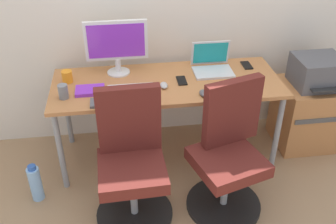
{
  "coord_description": "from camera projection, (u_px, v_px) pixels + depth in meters",
  "views": [
    {
      "loc": [
        -0.36,
        -2.61,
        2.11
      ],
      "look_at": [
        0.0,
        -0.05,
        0.46
      ],
      "focal_mm": 41.4,
      "sensor_mm": 36.0,
      "label": 1
    }
  ],
  "objects": [
    {
      "name": "ground_plane",
      "position": [
        167.0,
        153.0,
        3.35
      ],
      "size": [
        5.28,
        5.28,
        0.0
      ],
      "primitive_type": "plane",
      "color": "#9E7A56"
    },
    {
      "name": "desk",
      "position": [
        167.0,
        88.0,
        3.01
      ],
      "size": [
        1.76,
        0.68,
        0.7
      ],
      "color": "#B77542",
      "rests_on": "ground"
    },
    {
      "name": "office_chair_left",
      "position": [
        132.0,
        163.0,
        2.59
      ],
      "size": [
        0.54,
        0.54,
        0.94
      ],
      "color": "black",
      "rests_on": "ground"
    },
    {
      "name": "office_chair_right",
      "position": [
        228.0,
        155.0,
        2.67
      ],
      "size": [
        0.55,
        0.55,
        0.94
      ],
      "color": "black",
      "rests_on": "ground"
    },
    {
      "name": "side_cabinet",
      "position": [
        308.0,
        114.0,
        3.36
      ],
      "size": [
        0.52,
        0.47,
        0.58
      ],
      "color": "#B77542",
      "rests_on": "ground"
    },
    {
      "name": "printer",
      "position": [
        318.0,
        72.0,
        3.14
      ],
      "size": [
        0.38,
        0.4,
        0.24
      ],
      "color": "#515156",
      "rests_on": "side_cabinet"
    },
    {
      "name": "water_bottle_on_floor",
      "position": [
        36.0,
        183.0,
        2.83
      ],
      "size": [
        0.09,
        0.09,
        0.31
      ],
      "color": "#8CBFF2",
      "rests_on": "ground"
    },
    {
      "name": "desktop_monitor",
      "position": [
        116.0,
        44.0,
        2.96
      ],
      "size": [
        0.48,
        0.18,
        0.43
      ],
      "color": "silver",
      "rests_on": "desk"
    },
    {
      "name": "open_laptop",
      "position": [
        212.0,
        64.0,
        3.11
      ],
      "size": [
        0.31,
        0.26,
        0.23
      ],
      "color": "silver",
      "rests_on": "desk"
    },
    {
      "name": "keyboard_by_monitor",
      "position": [
        115.0,
        102.0,
        2.71
      ],
      "size": [
        0.34,
        0.12,
        0.02
      ],
      "primitive_type": "cube",
      "color": "#515156",
      "rests_on": "desk"
    },
    {
      "name": "keyboard_by_laptop",
      "position": [
        131.0,
        88.0,
        2.86
      ],
      "size": [
        0.34,
        0.12,
        0.02
      ],
      "primitive_type": "cube",
      "color": "silver",
      "rests_on": "desk"
    },
    {
      "name": "mouse_by_monitor",
      "position": [
        203.0,
        93.0,
        2.79
      ],
      "size": [
        0.06,
        0.1,
        0.03
      ],
      "primitive_type": "ellipsoid",
      "color": "#515156",
      "rests_on": "desk"
    },
    {
      "name": "mouse_by_laptop",
      "position": [
        164.0,
        85.0,
        2.89
      ],
      "size": [
        0.06,
        0.1,
        0.03
      ],
      "primitive_type": "ellipsoid",
      "color": "#B7B7B7",
      "rests_on": "desk"
    },
    {
      "name": "coffee_mug",
      "position": [
        67.0,
        77.0,
        2.94
      ],
      "size": [
        0.08,
        0.08,
        0.09
      ],
      "primitive_type": "cylinder",
      "color": "orange",
      "rests_on": "desk"
    },
    {
      "name": "pen_cup",
      "position": [
        63.0,
        92.0,
        2.74
      ],
      "size": [
        0.07,
        0.07,
        0.1
      ],
      "primitive_type": "cylinder",
      "color": "slate",
      "rests_on": "desk"
    },
    {
      "name": "phone_near_monitor",
      "position": [
        182.0,
        81.0,
        2.98
      ],
      "size": [
        0.07,
        0.14,
        0.01
      ],
      "primitive_type": "cube",
      "color": "black",
      "rests_on": "desk"
    },
    {
      "name": "phone_near_laptop",
      "position": [
        247.0,
        65.0,
        3.2
      ],
      "size": [
        0.07,
        0.14,
        0.01
      ],
      "primitive_type": "cube",
      "color": "black",
      "rests_on": "desk"
    },
    {
      "name": "notebook",
      "position": [
        90.0,
        90.0,
        2.83
      ],
      "size": [
        0.21,
        0.15,
        0.03
      ],
      "primitive_type": "cube",
      "color": "purple",
      "rests_on": "desk"
    }
  ]
}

